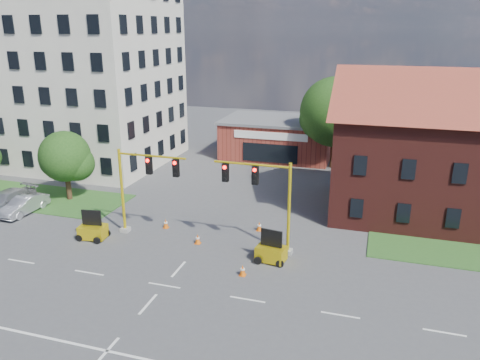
{
  "coord_description": "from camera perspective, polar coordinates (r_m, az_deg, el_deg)",
  "views": [
    {
      "loc": [
        11.1,
        -21.4,
        14.17
      ],
      "look_at": [
        1.52,
        10.0,
        3.42
      ],
      "focal_mm": 35.0,
      "sensor_mm": 36.0,
      "label": 1
    }
  ],
  "objects": [
    {
      "name": "office_block",
      "position": [
        53.45,
        -19.18,
        13.03
      ],
      "size": [
        18.4,
        15.4,
        20.6
      ],
      "color": "beige",
      "rests_on": "ground"
    },
    {
      "name": "trailer_east",
      "position": [
        29.96,
        3.83,
        -8.74
      ],
      "size": [
        1.97,
        1.46,
        2.06
      ],
      "rotation": [
        0.0,
        0.0,
        -0.15
      ],
      "color": "yellow",
      "rests_on": "ground"
    },
    {
      "name": "grass_verge_ne",
      "position": [
        34.23,
        27.19,
        -8.41
      ],
      "size": [
        14.0,
        4.0,
        0.08
      ],
      "primitive_type": "cube",
      "color": "#285720",
      "rests_on": "ground"
    },
    {
      "name": "cone_a",
      "position": [
        32.44,
        -5.18,
        -7.18
      ],
      "size": [
        0.4,
        0.4,
        0.7
      ],
      "color": "#E35D0B",
      "rests_on": "ground"
    },
    {
      "name": "sedan_silver_rear",
      "position": [
        42.36,
        -26.69,
        -2.31
      ],
      "size": [
        2.92,
        5.6,
        1.55
      ],
      "primitive_type": "imported",
      "rotation": [
        0.0,
        0.0,
        -0.14
      ],
      "color": "#97999E",
      "rests_on": "ground"
    },
    {
      "name": "tree_nw_front",
      "position": [
        41.85,
        -20.24,
        2.5
      ],
      "size": [
        4.49,
        4.28,
        6.0
      ],
      "color": "#352013",
      "rests_on": "ground"
    },
    {
      "name": "cone_d",
      "position": [
        34.3,
        2.36,
        -5.66
      ],
      "size": [
        0.4,
        0.4,
        0.7
      ],
      "color": "#E35D0B",
      "rests_on": "ground"
    },
    {
      "name": "signal_mast_east",
      "position": [
        30.02,
        2.95,
        -1.85
      ],
      "size": [
        5.3,
        0.6,
        6.2
      ],
      "color": "gray",
      "rests_on": "ground"
    },
    {
      "name": "cone_b",
      "position": [
        35.15,
        -9.03,
        -5.28
      ],
      "size": [
        0.4,
        0.4,
        0.7
      ],
      "color": "#E35D0B",
      "rests_on": "ground"
    },
    {
      "name": "grass_verge_nw",
      "position": [
        46.4,
        -26.34,
        -1.55
      ],
      "size": [
        22.0,
        6.0,
        0.08
      ],
      "primitive_type": "cube",
      "color": "#285720",
      "rests_on": "ground"
    },
    {
      "name": "ground",
      "position": [
        27.96,
        -9.21,
        -12.57
      ],
      "size": [
        120.0,
        120.0,
        0.0
      ],
      "primitive_type": "plane",
      "color": "#47474A",
      "rests_on": "ground"
    },
    {
      "name": "tree_large",
      "position": [
        49.4,
        11.91,
        7.82
      ],
      "size": [
        7.55,
        7.19,
        9.5
      ],
      "color": "#352013",
      "rests_on": "ground"
    },
    {
      "name": "cone_c",
      "position": [
        28.45,
        0.32,
        -10.96
      ],
      "size": [
        0.4,
        0.4,
        0.7
      ],
      "color": "#E35D0B",
      "rests_on": "ground"
    },
    {
      "name": "sedan_silver_front",
      "position": [
        41.03,
        -24.84,
        -2.78
      ],
      "size": [
        1.74,
        4.37,
        1.41
      ],
      "primitive_type": "imported",
      "rotation": [
        0.0,
        0.0,
        -0.06
      ],
      "color": "#97999E",
      "rests_on": "ground"
    },
    {
      "name": "townhouse_row",
      "position": [
        38.91,
        26.82,
        3.95
      ],
      "size": [
        21.0,
        11.0,
        11.5
      ],
      "color": "#521D18",
      "rests_on": "ground"
    },
    {
      "name": "brick_shop",
      "position": [
        53.92,
        4.68,
        5.2
      ],
      "size": [
        12.4,
        8.4,
        4.3
      ],
      "color": "maroon",
      "rests_on": "ground"
    },
    {
      "name": "pickup_white",
      "position": [
        39.76,
        17.15,
        -2.52
      ],
      "size": [
        5.31,
        3.06,
        1.39
      ],
      "primitive_type": "imported",
      "rotation": [
        0.0,
        0.0,
        1.73
      ],
      "color": "silver",
      "rests_on": "ground"
    },
    {
      "name": "signal_mast_west",
      "position": [
        33.08,
        -11.84,
        -0.31
      ],
      "size": [
        5.3,
        0.6,
        6.2
      ],
      "color": "gray",
      "rests_on": "ground"
    },
    {
      "name": "trailer_west",
      "position": [
        34.46,
        -17.5,
        -5.87
      ],
      "size": [
        1.94,
        1.42,
        2.06
      ],
      "rotation": [
        0.0,
        0.0,
        0.12
      ],
      "color": "yellow",
      "rests_on": "ground"
    },
    {
      "name": "lane_markings",
      "position": [
        25.73,
        -12.22,
        -15.72
      ],
      "size": [
        60.0,
        36.0,
        0.01
      ],
      "primitive_type": null,
      "color": "white",
      "rests_on": "ground"
    }
  ]
}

